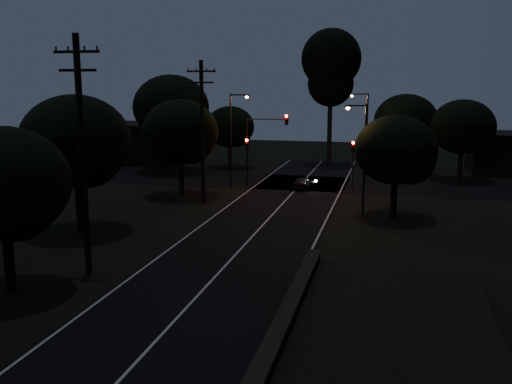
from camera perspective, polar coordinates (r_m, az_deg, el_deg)
The scene contains 20 objects.
road_surface at distance 41.08m, azimuth 2.29°, elevation -1.60°, with size 60.00×70.00×0.03m.
utility_pole_mid at distance 27.15m, azimuth -16.99°, elevation 3.81°, with size 2.20×0.30×11.00m.
utility_pole_far at distance 42.65m, azimuth -5.40°, elevation 6.26°, with size 2.20×0.30×10.50m.
tree_left_b at distance 25.74m, azimuth -23.80°, elevation 0.48°, with size 5.61×5.61×7.13m.
tree_left_c at distance 35.23m, azimuth -17.37°, elevation 4.60°, with size 6.51×6.51×8.23m.
tree_left_d at distance 45.22m, azimuth -7.39°, elevation 5.79°, with size 6.02×6.02×7.64m.
tree_far_nw at distance 60.62m, azimuth -2.48°, elevation 6.42°, with size 5.14×5.14×6.51m.
tree_far_w at distance 58.24m, azimuth -8.30°, elevation 8.22°, with size 7.64×7.64×9.74m.
tree_far_ne at distance 58.28m, azimuth 14.96°, elevation 6.75°, with size 6.21×6.21×7.85m.
tree_far_e at distance 55.68m, azimuth 20.18°, elevation 6.01°, with size 5.86×5.86×7.44m.
tree_right_a at distance 38.41m, azimuth 14.09°, elevation 3.92°, with size 5.39×5.39×6.85m.
tall_pine at distance 63.64m, azimuth 7.51°, elevation 12.30°, with size 6.47×6.47×14.71m.
building_left at distance 66.64m, azimuth -11.29°, elevation 4.88°, with size 10.00×8.00×4.40m, color black.
signal_left at distance 50.14m, azimuth -0.90°, elevation 3.93°, with size 0.28×0.35×4.10m.
signal_right at distance 48.72m, azimuth 9.67°, elevation 3.58°, with size 0.28×0.35×4.10m.
signal_mast at distance 49.60m, azimuth 0.99°, elevation 5.60°, with size 3.70×0.35×6.25m.
streetlight_a at distance 48.23m, azimuth -2.31°, elevation 5.80°, with size 1.66×0.26×8.00m.
streetlight_b at distance 52.48m, azimuth 10.80°, elevation 6.02°, with size 1.66×0.26×8.00m.
streetlight_c at distance 38.57m, azimuth 10.57°, elevation 3.95°, with size 1.46×0.26×7.50m.
car at distance 48.60m, azimuth 4.75°, elevation 0.91°, with size 1.21×3.02×1.03m, color black.
Camera 1 is at (7.65, -8.27, 8.81)m, focal length 40.00 mm.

